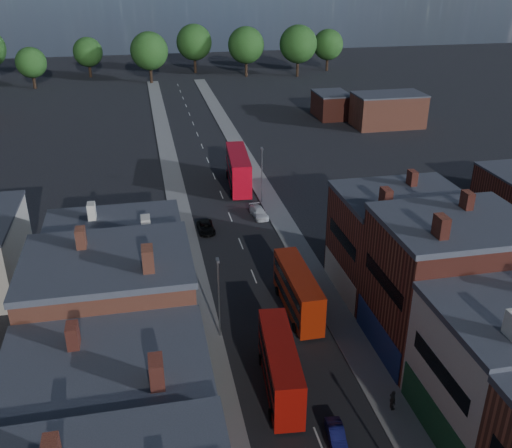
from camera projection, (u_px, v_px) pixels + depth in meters
name	position (u px, v px, depth m)	size (l,w,h in m)	color
pavement_west	(186.00, 241.00, 69.98)	(3.00, 200.00, 0.12)	gray
pavement_east	(288.00, 232.00, 72.35)	(3.00, 200.00, 0.12)	gray
lamp_post_2	(219.00, 293.00, 50.52)	(0.25, 0.70, 8.12)	slate
lamp_post_3	(262.00, 171.00, 78.99)	(0.25, 0.70, 8.12)	slate
bus_0	(280.00, 366.00, 45.17)	(3.26, 10.32, 4.38)	#A30F09
bus_1	(298.00, 290.00, 55.26)	(2.67, 10.29, 4.43)	#AA2209
bus_2	(238.00, 169.00, 85.29)	(3.85, 12.42, 5.28)	#BA0819
car_1	(336.00, 435.00, 41.04)	(1.13, 3.24, 1.07)	#12144F
car_2	(206.00, 227.00, 72.24)	(1.98, 4.28, 1.19)	black
car_3	(259.00, 212.00, 76.34)	(1.76, 4.32, 1.25)	silver
ped_3	(393.00, 400.00, 43.60)	(1.02, 0.46, 1.74)	#524E46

